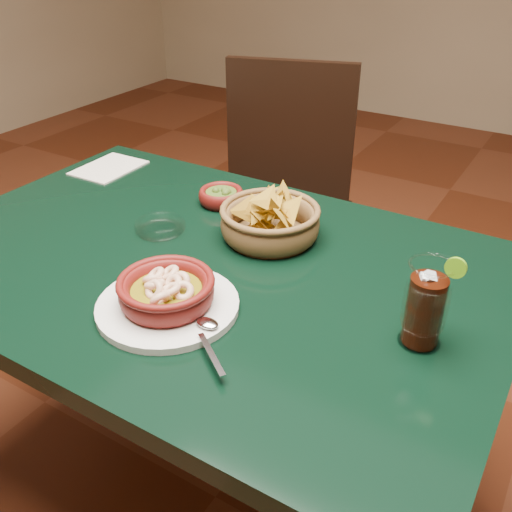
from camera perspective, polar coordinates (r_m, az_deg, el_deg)
The scene contains 9 objects.
ground at distance 1.67m, azimuth -4.08°, elevation -22.90°, with size 7.00×7.00×0.00m, color #471C0C.
dining_table at distance 1.20m, azimuth -5.22°, elevation -4.28°, with size 1.20×0.80×0.75m.
dining_chair at distance 1.88m, azimuth 2.49°, elevation 5.23°, with size 0.56×0.56×0.96m.
shrimp_plate at distance 1.00m, azimuth -8.90°, elevation -3.82°, with size 0.32×0.25×0.08m.
chip_basket at distance 1.20m, azimuth 1.41°, elevation 3.49°, with size 0.24×0.24×0.15m.
guacamole_ramekin at distance 1.36m, azimuth -3.49°, elevation 6.03°, with size 0.13×0.13×0.04m.
cola_drink at distance 0.93m, azimuth 16.58°, elevation -4.75°, with size 0.15×0.15×0.17m.
glass_ashtray at distance 1.25m, azimuth -9.58°, elevation 2.92°, with size 0.12×0.12×0.03m.
paper_menu at distance 1.62m, azimuth -14.50°, elevation 8.53°, with size 0.14×0.18×0.00m.
Camera 1 is at (0.60, -0.78, 1.34)m, focal length 40.00 mm.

